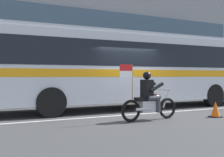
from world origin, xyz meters
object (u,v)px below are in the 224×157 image
(motorcycle_with_rider, at_px, (149,99))
(transit_bus, at_px, (134,66))
(fire_hydrant, at_px, (110,92))
(traffic_cone, at_px, (215,110))

(motorcycle_with_rider, bearing_deg, transit_bus, 67.46)
(fire_hydrant, height_order, traffic_cone, fire_hydrant)
(transit_bus, bearing_deg, traffic_cone, -72.47)
(transit_bus, distance_m, motorcycle_with_rider, 3.58)
(motorcycle_with_rider, height_order, fire_hydrant, motorcycle_with_rider)
(motorcycle_with_rider, xyz_separation_m, traffic_cone, (2.42, -0.46, -0.41))
(transit_bus, bearing_deg, fire_hydrant, 84.76)
(traffic_cone, bearing_deg, motorcycle_with_rider, 169.31)
(fire_hydrant, bearing_deg, traffic_cone, -82.93)
(transit_bus, relative_size, traffic_cone, 23.51)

